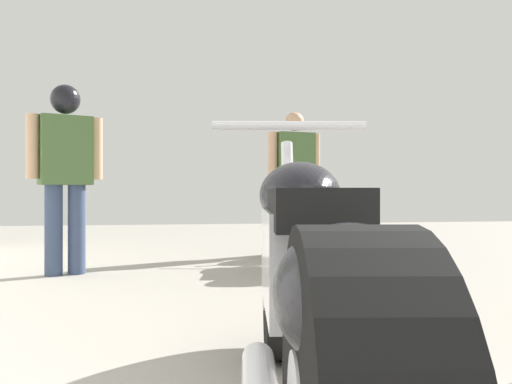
# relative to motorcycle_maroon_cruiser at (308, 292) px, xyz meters

# --- Properties ---
(ground_plane) EXTENTS (18.06, 18.06, 0.00)m
(ground_plane) POSITION_rel_motorcycle_maroon_cruiser_xyz_m (-0.04, 2.10, -0.43)
(ground_plane) COLOR #9E998E
(motorcycle_maroon_cruiser) EXTENTS (0.71, 2.20, 1.03)m
(motorcycle_maroon_cruiser) POSITION_rel_motorcycle_maroon_cruiser_xyz_m (0.00, 0.00, 0.00)
(motorcycle_maroon_cruiser) COLOR black
(motorcycle_maroon_cruiser) RESTS_ON ground_plane
(motorcycle_black_naked) EXTENTS (0.60, 1.76, 0.82)m
(motorcycle_black_naked) POSITION_rel_motorcycle_maroon_cruiser_xyz_m (0.85, 3.72, -0.09)
(motorcycle_black_naked) COLOR black
(motorcycle_black_naked) RESTS_ON ground_plane
(mechanic_in_blue) EXTENTS (0.68, 0.33, 1.68)m
(mechanic_in_blue) POSITION_rel_motorcycle_maroon_cruiser_xyz_m (1.11, 4.85, 0.52)
(mechanic_in_blue) COLOR #384766
(mechanic_in_blue) RESTS_ON ground_plane
(mechanic_with_helmet) EXTENTS (0.65, 0.38, 1.68)m
(mechanic_with_helmet) POSITION_rel_motorcycle_maroon_cruiser_xyz_m (-1.28, 3.52, 0.57)
(mechanic_with_helmet) COLOR #384766
(mechanic_with_helmet) RESTS_ON ground_plane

